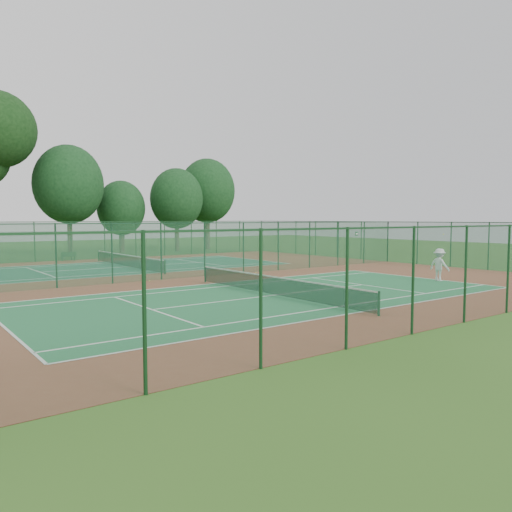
{
  "coord_description": "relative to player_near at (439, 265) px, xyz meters",
  "views": [
    {
      "loc": [
        -15.1,
        -27.66,
        3.73
      ],
      "look_at": [
        1.98,
        -4.94,
        1.6
      ],
      "focal_mm": 35.0,
      "sensor_mm": 36.0,
      "label": 1
    }
  ],
  "objects": [
    {
      "name": "ground",
      "position": [
        -11.38,
        10.61,
        -0.99
      ],
      "size": [
        120.0,
        120.0,
        0.0
      ],
      "primitive_type": "plane",
      "color": "#2D541A",
      "rests_on": "ground"
    },
    {
      "name": "fence_north",
      "position": [
        -11.38,
        28.61,
        0.77
      ],
      "size": [
        40.0,
        0.09,
        3.5
      ],
      "color": "#164428",
      "rests_on": "ground"
    },
    {
      "name": "stray_ball_c",
      "position": [
        -13.85,
        10.31,
        -0.95
      ],
      "size": [
        0.07,
        0.07,
        0.07
      ],
      "primitive_type": "sphere",
      "color": "#CFEF37",
      "rests_on": "red_pad"
    },
    {
      "name": "stray_ball_a",
      "position": [
        -6.04,
        10.16,
        -0.95
      ],
      "size": [
        0.07,
        0.07,
        0.07
      ],
      "primitive_type": "sphere",
      "color": "#D5E836",
      "rests_on": "red_pad"
    },
    {
      "name": "court_near",
      "position": [
        -11.38,
        1.61,
        -0.98
      ],
      "size": [
        23.77,
        10.97,
        0.01
      ],
      "primitive_type": "cube",
      "color": "#21693A",
      "rests_on": "red_pad"
    },
    {
      "name": "fence_east",
      "position": [
        8.62,
        10.61,
        0.77
      ],
      "size": [
        0.09,
        36.0,
        3.5
      ],
      "rotation": [
        0.0,
        0.0,
        1.57
      ],
      "color": "#1A4E2B",
      "rests_on": "ground"
    },
    {
      "name": "fence_divider",
      "position": [
        -11.38,
        10.61,
        0.77
      ],
      "size": [
        40.0,
        0.09,
        3.5
      ],
      "color": "#194C28",
      "rests_on": "ground"
    },
    {
      "name": "tennis_net_near",
      "position": [
        -11.38,
        1.61,
        -0.45
      ],
      "size": [
        0.1,
        12.9,
        0.97
      ],
      "color": "#143721",
      "rests_on": "ground"
    },
    {
      "name": "evergreen_row",
      "position": [
        -10.88,
        34.86,
        -0.99
      ],
      "size": [
        39.0,
        5.0,
        12.0
      ],
      "primitive_type": null,
      "color": "black",
      "rests_on": "ground"
    },
    {
      "name": "stray_ball_b",
      "position": [
        -2.88,
        9.61,
        -0.94
      ],
      "size": [
        0.08,
        0.08,
        0.08
      ],
      "primitive_type": "sphere",
      "color": "#B5C52D",
      "rests_on": "red_pad"
    },
    {
      "name": "red_pad",
      "position": [
        -11.38,
        10.61,
        -0.99
      ],
      "size": [
        40.0,
        36.0,
        0.01
      ],
      "primitive_type": "cube",
      "color": "brown",
      "rests_on": "ground"
    },
    {
      "name": "fence_south",
      "position": [
        -11.38,
        -7.39,
        0.77
      ],
      "size": [
        40.0,
        0.09,
        3.5
      ],
      "color": "#18482F",
      "rests_on": "ground"
    },
    {
      "name": "player_near",
      "position": [
        0.0,
        0.0,
        0.0
      ],
      "size": [
        0.73,
        1.26,
        1.94
      ],
      "primitive_type": "imported",
      "rotation": [
        0.0,
        0.0,
        1.58
      ],
      "color": "silver",
      "rests_on": "court_near"
    },
    {
      "name": "court_far",
      "position": [
        -11.38,
        19.61,
        -0.98
      ],
      "size": [
        23.77,
        10.97,
        0.01
      ],
      "primitive_type": "cube",
      "color": "#1B563C",
      "rests_on": "red_pad"
    },
    {
      "name": "tennis_net_far",
      "position": [
        -11.38,
        19.61,
        -0.45
      ],
      "size": [
        0.1,
        12.9,
        0.97
      ],
      "color": "#153B21",
      "rests_on": "ground"
    },
    {
      "name": "bench",
      "position": [
        -13.4,
        27.88,
        -0.57
      ],
      "size": [
        1.32,
        0.55,
        0.79
      ],
      "rotation": [
        0.0,
        0.0,
        -0.14
      ],
      "color": "black",
      "rests_on": "red_pad"
    }
  ]
}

